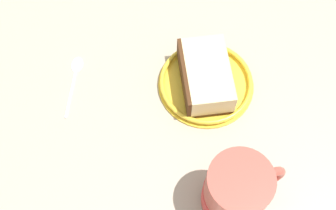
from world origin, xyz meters
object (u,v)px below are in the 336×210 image
small_plate (206,83)px  tea_mug (236,192)px  cake_slice (206,76)px  teaspoon (75,72)px

small_plate → tea_mug: tea_mug is taller
cake_slice → teaspoon: bearing=4.6°
tea_mug → teaspoon: 32.47cm
teaspoon → cake_slice: bearing=-175.4°
tea_mug → teaspoon: (27.79, -16.13, -4.68)cm
teaspoon → tea_mug: bearing=149.9°
small_plate → cake_slice: size_ratio=1.15×
small_plate → teaspoon: size_ratio=1.36×
small_plate → teaspoon: (21.35, 1.78, -0.41)cm
cake_slice → small_plate: bearing=-162.0°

